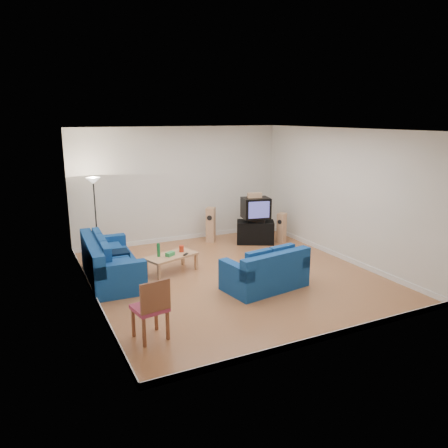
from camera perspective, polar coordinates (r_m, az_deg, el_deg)
name	(u,v)px	position (r m, az deg, el deg)	size (l,w,h in m)	color
room	(232,208)	(9.40, 1.07, 2.10)	(6.01, 6.51, 3.21)	brown
sofa_three_seat	(109,265)	(9.80, -14.84, -5.18)	(1.12, 2.40, 0.91)	navy
sofa_loveseat	(266,274)	(9.06, 5.55, -6.49)	(1.80, 1.18, 0.84)	navy
coffee_table	(171,257)	(9.95, -6.90, -4.33)	(1.29, 0.93, 0.42)	tan
bottle	(159,250)	(9.82, -8.55, -3.38)	(0.07, 0.07, 0.30)	#197233
tissue_box	(170,254)	(9.86, -7.05, -3.91)	(0.21, 0.11, 0.09)	green
red_canister	(181,249)	(10.12, -5.57, -3.21)	(0.11, 0.11, 0.15)	red
remote	(186,254)	(9.92, -5.03, -3.96)	(0.17, 0.05, 0.02)	black
tv_stand	(255,232)	(12.24, 4.10, -1.05)	(1.02, 0.57, 0.63)	black
av_receiver	(257,220)	(12.11, 4.32, 0.56)	(0.46, 0.37, 0.11)	black
television	(256,208)	(12.03, 4.18, 2.11)	(0.82, 0.67, 0.57)	black
centre_speaker	(255,195)	(11.97, 4.02, 3.76)	(0.38, 0.15, 0.13)	tan
speaker_left	(211,225)	(12.30, -1.74, -0.09)	(0.36, 0.37, 0.98)	tan
speaker_right	(282,228)	(12.33, 7.53, -0.51)	(0.31, 0.29, 0.84)	tan
floor_lamp	(94,192)	(11.05, -16.62, 4.03)	(0.35, 0.35, 2.04)	black
dining_chair	(152,306)	(7.03, -9.43, -10.55)	(0.57, 0.57, 1.04)	brown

